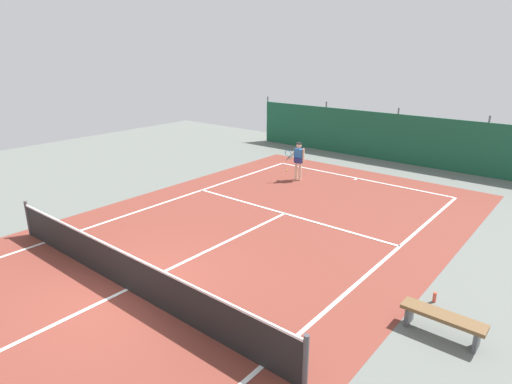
# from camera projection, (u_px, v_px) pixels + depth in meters

# --- Properties ---
(ground_plane) EXTENTS (36.00, 36.00, 0.00)m
(ground_plane) POSITION_uv_depth(u_px,v_px,m) (128.00, 290.00, 10.25)
(ground_plane) COLOR slate
(court_surface) EXTENTS (11.02, 26.60, 0.01)m
(court_surface) POSITION_uv_depth(u_px,v_px,m) (128.00, 290.00, 10.25)
(court_surface) COLOR brown
(court_surface) RESTS_ON ground
(tennis_net) EXTENTS (10.12, 0.10, 1.10)m
(tennis_net) POSITION_uv_depth(u_px,v_px,m) (125.00, 271.00, 10.08)
(tennis_net) COLOR black
(tennis_net) RESTS_ON ground
(back_fence) EXTENTS (16.30, 0.98, 2.70)m
(back_fence) POSITION_uv_depth(u_px,v_px,m) (398.00, 147.00, 21.97)
(back_fence) COLOR #195138
(back_fence) RESTS_ON ground
(tennis_player) EXTENTS (0.67, 0.78, 1.64)m
(tennis_player) POSITION_uv_depth(u_px,v_px,m) (298.00, 159.00, 18.47)
(tennis_player) COLOR beige
(tennis_player) RESTS_ON ground
(tennis_ball_near_player) EXTENTS (0.07, 0.07, 0.07)m
(tennis_ball_near_player) POSITION_uv_depth(u_px,v_px,m) (287.00, 170.00, 20.13)
(tennis_ball_near_player) COLOR #CCDB33
(tennis_ball_near_player) RESTS_ON ground
(parked_car) EXTENTS (2.26, 4.32, 1.68)m
(parked_car) POSITION_uv_depth(u_px,v_px,m) (400.00, 135.00, 23.97)
(parked_car) COLOR navy
(parked_car) RESTS_ON ground
(courtside_bench) EXTENTS (1.60, 0.40, 0.49)m
(courtside_bench) POSITION_uv_depth(u_px,v_px,m) (443.00, 319.00, 8.50)
(courtside_bench) COLOR brown
(courtside_bench) RESTS_ON ground
(water_bottle) EXTENTS (0.08, 0.08, 0.24)m
(water_bottle) POSITION_uv_depth(u_px,v_px,m) (434.00, 297.00, 9.72)
(water_bottle) COLOR #D84C38
(water_bottle) RESTS_ON ground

